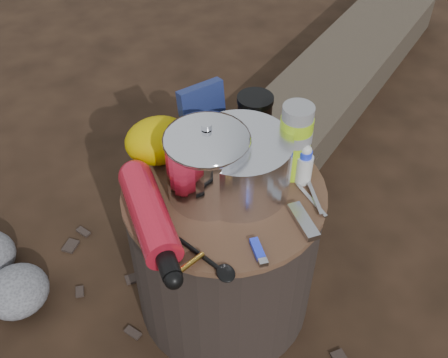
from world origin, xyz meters
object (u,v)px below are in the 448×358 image
object	(u,v)px
log_main	(325,90)
travel_mug	(254,119)
thermos	(295,142)
fuel_bottle	(149,214)
camping_pot	(207,162)
stump	(224,249)

from	to	relation	value
log_main	travel_mug	distance (m)	0.95
thermos	travel_mug	distance (m)	0.16
fuel_bottle	thermos	bearing A→B (deg)	8.07
log_main	thermos	bearing A→B (deg)	-73.35
camping_pot	thermos	xyz separation A→B (m)	(0.21, -0.00, 0.00)
fuel_bottle	log_main	bearing A→B (deg)	40.91
stump	thermos	bearing A→B (deg)	0.86
camping_pot	fuel_bottle	distance (m)	0.17
camping_pot	thermos	bearing A→B (deg)	-0.90
stump	travel_mug	bearing A→B (deg)	47.83
fuel_bottle	thermos	xyz separation A→B (m)	(0.37, 0.06, 0.06)
log_main	fuel_bottle	bearing A→B (deg)	-85.71
camping_pot	fuel_bottle	world-z (taller)	camping_pot
fuel_bottle	travel_mug	world-z (taller)	travel_mug
log_main	fuel_bottle	distance (m)	1.30
fuel_bottle	thermos	world-z (taller)	thermos
log_main	camping_pot	size ratio (longest dim) A/B	10.23
stump	camping_pot	bearing A→B (deg)	170.80
stump	log_main	size ratio (longest dim) A/B	0.25
thermos	log_main	bearing A→B (deg)	53.88
travel_mug	log_main	bearing A→B (deg)	45.82
log_main	camping_pot	xyz separation A→B (m)	(-0.77, -0.76, 0.46)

